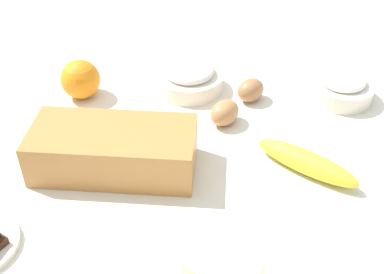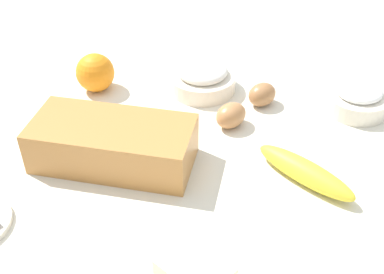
% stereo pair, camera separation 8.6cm
% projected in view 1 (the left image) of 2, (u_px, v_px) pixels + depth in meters
% --- Properties ---
extents(ground_plane, '(2.40, 2.40, 0.02)m').
position_uv_depth(ground_plane, '(192.00, 159.00, 0.89)').
color(ground_plane, silver).
extents(loaf_pan, '(0.30, 0.18, 0.08)m').
position_uv_depth(loaf_pan, '(114.00, 149.00, 0.83)').
color(loaf_pan, '#B77A3D').
rests_on(loaf_pan, ground_plane).
extents(flour_bowl, '(0.14, 0.14, 0.07)m').
position_uv_depth(flour_bowl, '(189.00, 78.00, 1.05)').
color(flour_bowl, silver).
rests_on(flour_bowl, ground_plane).
extents(sugar_bowl, '(0.13, 0.13, 0.06)m').
position_uv_depth(sugar_bowl, '(342.00, 87.00, 1.02)').
color(sugar_bowl, silver).
rests_on(sugar_bowl, ground_plane).
extents(banana, '(0.19, 0.11, 0.04)m').
position_uv_depth(banana, '(307.00, 162.00, 0.84)').
color(banana, yellow).
rests_on(banana, ground_plane).
extents(orange_fruit, '(0.08, 0.08, 0.08)m').
position_uv_depth(orange_fruit, '(80.00, 79.00, 1.02)').
color(orange_fruit, orange).
rests_on(orange_fruit, ground_plane).
extents(egg_near_butter, '(0.07, 0.08, 0.05)m').
position_uv_depth(egg_near_butter, '(225.00, 113.00, 0.95)').
color(egg_near_butter, '#B57A4A').
rests_on(egg_near_butter, ground_plane).
extents(egg_beside_bowl, '(0.07, 0.08, 0.05)m').
position_uv_depth(egg_beside_bowl, '(251.00, 90.00, 1.02)').
color(egg_beside_bowl, '#A46E42').
rests_on(egg_beside_bowl, ground_plane).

